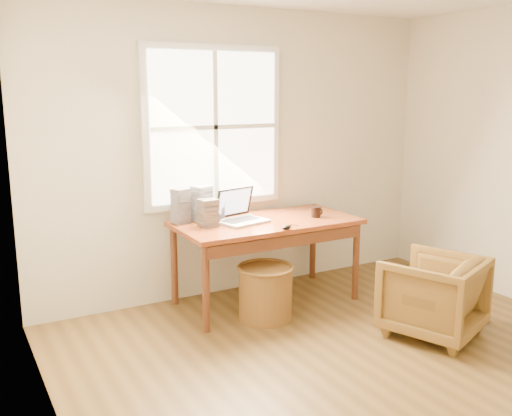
{
  "coord_description": "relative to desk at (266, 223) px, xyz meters",
  "views": [
    {
      "loc": [
        -2.45,
        -2.41,
        1.88
      ],
      "look_at": [
        -0.19,
        1.65,
        0.91
      ],
      "focal_mm": 40.0,
      "sensor_mm": 36.0,
      "label": 1
    }
  ],
  "objects": [
    {
      "name": "wicker_stool",
      "position": [
        -0.2,
        -0.34,
        -0.51
      ],
      "size": [
        0.52,
        0.52,
        0.44
      ],
      "primitive_type": "cylinder",
      "rotation": [
        0.0,
        0.0,
        0.19
      ],
      "color": "brown",
      "rests_on": "room_shell"
    },
    {
      "name": "mouse",
      "position": [
        -0.02,
        -0.36,
        0.04
      ],
      "size": [
        0.11,
        0.09,
        0.03
      ],
      "primitive_type": "ellipsoid",
      "rotation": [
        0.0,
        0.0,
        0.32
      ],
      "color": "black",
      "rests_on": "desk"
    },
    {
      "name": "armchair",
      "position": [
        0.78,
        -1.23,
        -0.42
      ],
      "size": [
        0.88,
        0.89,
        0.63
      ],
      "primitive_type": "imported",
      "rotation": [
        0.0,
        0.0,
        3.52
      ],
      "color": "brown",
      "rests_on": "room_shell"
    },
    {
      "name": "laptop",
      "position": [
        -0.22,
        0.02,
        0.15
      ],
      "size": [
        0.43,
        0.44,
        0.27
      ],
      "primitive_type": null,
      "rotation": [
        0.0,
        0.0,
        0.24
      ],
      "color": "silver",
      "rests_on": "desk"
    },
    {
      "name": "cd_stack_a",
      "position": [
        -0.5,
        0.26,
        0.18
      ],
      "size": [
        0.2,
        0.19,
        0.31
      ],
      "primitive_type": "cube",
      "rotation": [
        0.0,
        0.0,
        0.36
      ],
      "color": "silver",
      "rests_on": "desk"
    },
    {
      "name": "room_shell",
      "position": [
        -0.02,
        -1.64,
        0.59
      ],
      "size": [
        4.04,
        4.54,
        2.64
      ],
      "color": "brown",
      "rests_on": "ground"
    },
    {
      "name": "cd_stack_d",
      "position": [
        -0.37,
        0.24,
        0.11
      ],
      "size": [
        0.18,
        0.17,
        0.17
      ],
      "primitive_type": "cube",
      "rotation": [
        0.0,
        0.0,
        -0.42
      ],
      "color": "silver",
      "rests_on": "desk"
    },
    {
      "name": "desk",
      "position": [
        0.0,
        0.0,
        0.0
      ],
      "size": [
        1.6,
        0.8,
        0.04
      ],
      "primitive_type": "cube",
      "color": "brown",
      "rests_on": "room_shell"
    },
    {
      "name": "coffee_mug",
      "position": [
        0.46,
        -0.1,
        0.07
      ],
      "size": [
        0.09,
        0.09,
        0.1
      ],
      "primitive_type": "cylinder",
      "rotation": [
        0.0,
        0.0,
        0.0
      ],
      "color": "black",
      "rests_on": "desk"
    },
    {
      "name": "cd_stack_c",
      "position": [
        -0.69,
        0.27,
        0.17
      ],
      "size": [
        0.16,
        0.15,
        0.3
      ],
      "primitive_type": "cube",
      "rotation": [
        0.0,
        0.0,
        0.31
      ],
      "color": "#9C9DAA",
      "rests_on": "desk"
    },
    {
      "name": "cd_stack_b",
      "position": [
        -0.53,
        0.06,
        0.14
      ],
      "size": [
        0.16,
        0.14,
        0.23
      ],
      "primitive_type": "cube",
      "rotation": [
        0.0,
        0.0,
        0.08
      ],
      "color": "#2A2A2F",
      "rests_on": "desk"
    }
  ]
}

